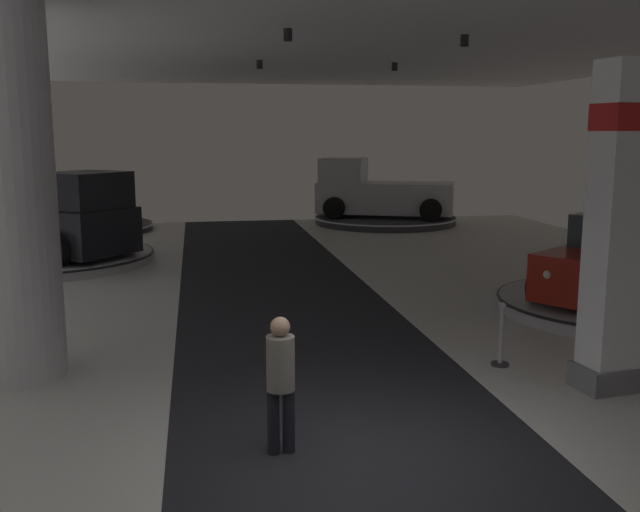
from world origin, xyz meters
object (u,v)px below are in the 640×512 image
object	(u,v)px
display_platform_mid_right	(618,305)
display_car_mid_right	(622,261)
display_platform_deep_right	(385,219)
pickup_truck_deep_right	(378,193)
display_platform_deep_left	(73,227)
display_car_deep_left	(70,204)
column_left	(6,192)
brand_sign_pylon	(630,225)
display_platform_far_left	(46,258)
pickup_truck_far_left	(51,221)
visitor_walking_near	(281,376)

from	to	relation	value
display_platform_mid_right	display_car_mid_right	bearing A→B (deg)	34.80
display_car_mid_right	display_platform_deep_right	distance (m)	14.67
pickup_truck_deep_right	display_platform_deep_left	xyz separation A→B (m)	(-11.64, -0.21, -1.09)
display_platform_deep_left	display_car_deep_left	world-z (taller)	display_car_deep_left
column_left	brand_sign_pylon	world-z (taller)	column_left
column_left	display_platform_deep_right	size ratio (longest dim) A/B	0.97
display_platform_far_left	display_car_mid_right	bearing A→B (deg)	-31.99
display_platform_deep_right	display_platform_deep_left	distance (m)	11.94
pickup_truck_far_left	display_platform_deep_left	world-z (taller)	pickup_truck_far_left
display_platform_deep_left	display_platform_deep_right	bearing A→B (deg)	0.42
pickup_truck_far_left	visitor_walking_near	xyz separation A→B (m)	(4.77, -12.71, -0.30)
pickup_truck_deep_right	display_car_deep_left	bearing A→B (deg)	-178.87
visitor_walking_near	display_car_mid_right	bearing A→B (deg)	34.44
display_car_deep_left	column_left	bearing A→B (deg)	-83.55
brand_sign_pylon	display_car_mid_right	world-z (taller)	brand_sign_pylon
display_platform_far_left	display_platform_mid_right	world-z (taller)	display_platform_mid_right
column_left	display_platform_mid_right	bearing A→B (deg)	9.62
display_platform_far_left	visitor_walking_near	xyz separation A→B (m)	(5.01, -12.91, 0.75)
display_platform_far_left	display_platform_deep_left	world-z (taller)	display_platform_far_left
display_platform_deep_left	pickup_truck_far_left	bearing A→B (deg)	-85.07
display_platform_mid_right	visitor_walking_near	xyz separation A→B (m)	(-7.44, -5.10, 0.74)
brand_sign_pylon	pickup_truck_deep_right	world-z (taller)	brand_sign_pylon
visitor_walking_near	display_car_deep_left	bearing A→B (deg)	105.35
display_platform_far_left	column_left	bearing A→B (deg)	-81.31
brand_sign_pylon	display_platform_far_left	xyz separation A→B (m)	(-10.01, 11.64, -2.19)
column_left	display_platform_deep_right	xyz separation A→B (m)	(10.11, 16.50, -2.59)
display_platform_mid_right	pickup_truck_deep_right	xyz separation A→B (m)	(-1.17, 14.76, 1.06)
brand_sign_pylon	display_platform_deep_right	xyz separation A→B (m)	(1.57, 18.46, -2.18)
display_platform_far_left	visitor_walking_near	bearing A→B (deg)	-68.78
display_platform_far_left	visitor_walking_near	size ratio (longest dim) A/B	3.69
display_platform_far_left	display_platform_deep_left	size ratio (longest dim) A/B	1.00
display_car_deep_left	visitor_walking_near	xyz separation A→B (m)	(5.39, -19.63, -0.09)
display_car_mid_right	display_platform_deep_right	bearing A→B (deg)	93.50
display_platform_mid_right	display_car_deep_left	xyz separation A→B (m)	(-12.83, 14.53, 0.83)
column_left	display_car_mid_right	distance (m)	11.29
brand_sign_pylon	display_car_mid_right	xyz separation A→B (m)	(2.46, 3.84, -1.28)
display_platform_deep_right	visitor_walking_near	bearing A→B (deg)	-108.41
visitor_walking_near	column_left	bearing A→B (deg)	137.49
column_left	pickup_truck_far_left	world-z (taller)	column_left
column_left	display_platform_deep_left	xyz separation A→B (m)	(-1.83, 16.41, -2.62)
pickup_truck_far_left	brand_sign_pylon	bearing A→B (deg)	-49.49
display_car_mid_right	brand_sign_pylon	bearing A→B (deg)	-122.65
column_left	display_platform_far_left	size ratio (longest dim) A/B	0.94
display_platform_far_left	display_car_mid_right	size ratio (longest dim) A/B	1.31
visitor_walking_near	pickup_truck_far_left	bearing A→B (deg)	110.57
display_platform_far_left	display_car_mid_right	distance (m)	14.74
brand_sign_pylon	visitor_walking_near	distance (m)	5.36
display_platform_deep_right	column_left	bearing A→B (deg)	-121.49
pickup_truck_deep_right	display_car_deep_left	xyz separation A→B (m)	(-11.66, -0.23, -0.22)
display_platform_far_left	pickup_truck_deep_right	size ratio (longest dim) A/B	1.03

